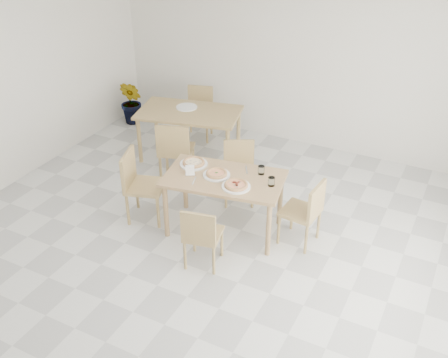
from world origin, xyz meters
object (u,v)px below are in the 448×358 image
at_px(chair_east, 307,209).
at_px(chair_back_n, 199,109).
at_px(plate_mushroom, 194,164).
at_px(main_table, 224,184).
at_px(chair_north, 239,167).
at_px(potted_plant, 132,102).
at_px(plate_empty, 187,107).
at_px(chair_back_s, 175,148).
at_px(plate_pepperoni, 236,186).
at_px(tumbler_a, 261,170).
at_px(plate_margherita, 217,175).
at_px(pizza_pepperoni, 236,185).
at_px(tumbler_b, 271,182).
at_px(chair_south, 201,234).
at_px(napkin_holder, 190,171).
at_px(chair_west, 139,181).
at_px(pizza_margherita, 217,173).
at_px(pizza_mushroom, 194,162).
at_px(second_table, 189,116).

distance_m(chair_east, chair_back_n, 3.21).
bearing_deg(plate_mushroom, main_table, -11.67).
bearing_deg(chair_north, potted_plant, 126.27).
bearing_deg(plate_empty, chair_back_s, -70.07).
height_order(plate_pepperoni, chair_back_n, chair_back_n).
bearing_deg(tumbler_a, potted_plant, 150.69).
xyz_separation_m(plate_margherita, pizza_pepperoni, (0.32, -0.13, 0.02)).
height_order(chair_north, tumbler_b, tumbler_b).
distance_m(tumbler_b, chair_back_n, 3.00).
bearing_deg(chair_east, potted_plant, -110.80).
xyz_separation_m(chair_south, plate_margherita, (-0.19, 0.72, 0.31)).
xyz_separation_m(napkin_holder, chair_back_n, (-1.19, 2.31, -0.33)).
xyz_separation_m(plate_empty, potted_plant, (-1.39, 0.49, -0.36)).
relative_size(chair_north, plate_empty, 2.57).
bearing_deg(chair_back_s, chair_west, 73.87).
relative_size(chair_back_s, plate_empty, 2.92).
relative_size(chair_east, potted_plant, 1.05).
xyz_separation_m(chair_west, chair_east, (2.03, 0.43, -0.05)).
bearing_deg(main_table, pizza_margherita, 175.85).
relative_size(plate_pepperoni, pizza_mushroom, 0.98).
relative_size(chair_west, chair_back_s, 0.99).
bearing_deg(pizza_margherita, plate_margherita, 97.13).
distance_m(chair_north, chair_back_n, 2.00).
height_order(plate_margherita, chair_back_s, chair_back_s).
distance_m(chair_north, chair_back_s, 0.97).
bearing_deg(chair_west, plate_margherita, -94.99).
relative_size(chair_back_n, plate_empty, 2.63).
bearing_deg(tumbler_a, second_table, 144.67).
bearing_deg(tumbler_b, plate_pepperoni, -147.81).
relative_size(plate_mushroom, tumbler_a, 3.24).
height_order(chair_back_s, potted_plant, chair_back_s).
distance_m(chair_west, chair_back_s, 0.95).
relative_size(napkin_holder, chair_back_s, 0.14).
xyz_separation_m(main_table, plate_pepperoni, (0.22, -0.14, 0.10)).
bearing_deg(chair_back_s, plate_mushroom, 117.12).
distance_m(chair_west, pizza_mushroom, 0.73).
bearing_deg(chair_east, napkin_holder, -70.38).
height_order(chair_east, pizza_margherita, chair_east).
bearing_deg(plate_margherita, plate_pepperoni, -21.86).
xyz_separation_m(chair_south, pizza_pepperoni, (0.12, 0.60, 0.33)).
bearing_deg(pizza_mushroom, chair_south, -55.79).
bearing_deg(napkin_holder, potted_plant, 107.25).
height_order(chair_east, plate_margherita, chair_east).
xyz_separation_m(chair_east, second_table, (-2.30, 1.27, 0.19)).
xyz_separation_m(chair_north, pizza_margherita, (0.07, -0.75, 0.31)).
xyz_separation_m(napkin_holder, chair_back_s, (-0.76, 0.86, -0.28)).
bearing_deg(second_table, chair_east, -42.09).
distance_m(chair_east, potted_plant, 4.22).
bearing_deg(tumbler_b, plate_mushroom, 178.95).
bearing_deg(plate_mushroom, tumbler_b, -1.05).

